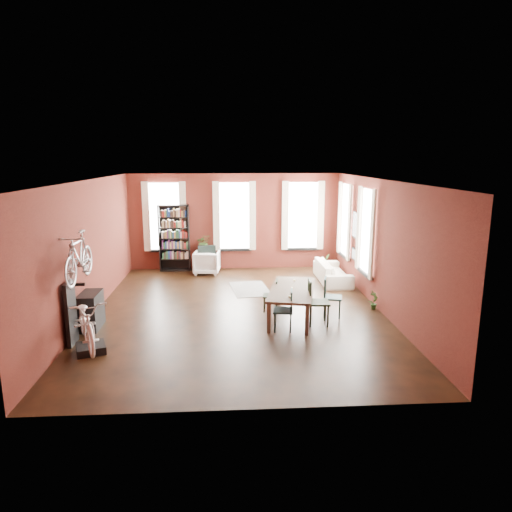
{
  "coord_description": "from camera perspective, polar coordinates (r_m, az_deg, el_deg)",
  "views": [
    {
      "loc": [
        -0.24,
        -10.71,
        3.71
      ],
      "look_at": [
        0.48,
        0.6,
        1.26
      ],
      "focal_mm": 32.0,
      "sensor_mm": 36.0,
      "label": 1
    }
  ],
  "objects": [
    {
      "name": "dining_chair_a",
      "position": [
        10.01,
        3.39,
        -6.79
      ],
      "size": [
        0.47,
        0.47,
        0.91
      ],
      "primitive_type": "cube",
      "rotation": [
        0.0,
        0.0,
        -1.71
      ],
      "color": "#1B3B3B",
      "rests_on": "ground"
    },
    {
      "name": "bike_trainer",
      "position": [
        9.6,
        -19.94,
        -10.8
      ],
      "size": [
        0.68,
        0.68,
        0.15
      ],
      "primitive_type": "cube",
      "rotation": [
        0.0,
        0.0,
        0.36
      ],
      "color": "black",
      "rests_on": "ground"
    },
    {
      "name": "dining_chair_c",
      "position": [
        10.42,
        7.81,
        -5.74
      ],
      "size": [
        0.51,
        0.51,
        1.04
      ],
      "primitive_type": "cube",
      "rotation": [
        0.0,
        0.0,
        1.51
      ],
      "color": "black",
      "rests_on": "ground"
    },
    {
      "name": "cream_sofa",
      "position": [
        14.08,
        9.57,
        -1.53
      ],
      "size": [
        0.61,
        2.08,
        0.81
      ],
      "primitive_type": "imported",
      "rotation": [
        0.0,
        0.0,
        1.57
      ],
      "color": "beige",
      "rests_on": "ground"
    },
    {
      "name": "bookshelf",
      "position": [
        15.33,
        -10.18,
        2.22
      ],
      "size": [
        1.0,
        0.32,
        2.2
      ],
      "primitive_type": "cube",
      "color": "black",
      "rests_on": "ground"
    },
    {
      "name": "dining_chair_d",
      "position": [
        11.01,
        9.55,
        -5.11
      ],
      "size": [
        0.52,
        0.52,
        0.93
      ],
      "primitive_type": "cube",
      "rotation": [
        0.0,
        0.0,
        1.31
      ],
      "color": "#1C3D3C",
      "rests_on": "ground"
    },
    {
      "name": "plant_by_sofa",
      "position": [
        15.36,
        8.59,
        -1.4
      ],
      "size": [
        0.54,
        0.67,
        0.26
      ],
      "primitive_type": "imported",
      "rotation": [
        0.0,
        0.0,
        0.42
      ],
      "color": "#375F26",
      "rests_on": "ground"
    },
    {
      "name": "bike_wall_rack",
      "position": [
        9.93,
        -22.15,
        -6.66
      ],
      "size": [
        0.16,
        0.6,
        1.3
      ],
      "primitive_type": "cube",
      "color": "black",
      "rests_on": "ground"
    },
    {
      "name": "dining_table",
      "position": [
        10.76,
        4.49,
        -5.95
      ],
      "size": [
        1.42,
        2.29,
        0.73
      ],
      "primitive_type": "cube",
      "rotation": [
        0.0,
        0.0,
        -0.22
      ],
      "color": "#4C3C2D",
      "rests_on": "ground"
    },
    {
      "name": "bicycle_floor",
      "position": [
        9.26,
        -20.62,
        -5.11
      ],
      "size": [
        0.98,
        1.15,
        1.85
      ],
      "primitive_type": "imported",
      "rotation": [
        0.0,
        0.0,
        0.41
      ],
      "color": "silver",
      "rests_on": "bike_trainer"
    },
    {
      "name": "plant_stand",
      "position": [
        15.4,
        -6.41,
        -0.5
      ],
      "size": [
        0.39,
        0.39,
        0.68
      ],
      "primitive_type": "cube",
      "rotation": [
        0.0,
        0.0,
        -0.15
      ],
      "color": "black",
      "rests_on": "ground"
    },
    {
      "name": "bicycle_hung",
      "position": [
        9.5,
        -21.43,
        1.8
      ],
      "size": [
        0.47,
        1.0,
        1.66
      ],
      "primitive_type": "imported",
      "color": "#A5A8AD",
      "rests_on": "bike_wall_rack"
    },
    {
      "name": "console_table",
      "position": [
        10.79,
        -19.94,
        -6.41
      ],
      "size": [
        0.4,
        0.8,
        0.8
      ],
      "primitive_type": "cube",
      "color": "black",
      "rests_on": "ground"
    },
    {
      "name": "dining_chair_b",
      "position": [
        11.24,
        1.81,
        -4.96
      ],
      "size": [
        0.41,
        0.41,
        0.78
      ],
      "primitive_type": "cube",
      "rotation": [
        0.0,
        0.0,
        -1.71
      ],
      "color": "black",
      "rests_on": "ground"
    },
    {
      "name": "plant_small",
      "position": [
        11.79,
        14.46,
        -6.08
      ],
      "size": [
        0.51,
        0.53,
        0.17
      ],
      "primitive_type": "imported",
      "rotation": [
        0.0,
        0.0,
        0.74
      ],
      "color": "#295723",
      "rests_on": "ground"
    },
    {
      "name": "room",
      "position": [
        11.44,
        -1.16,
        4.31
      ],
      "size": [
        9.0,
        9.04,
        3.22
      ],
      "color": "black",
      "rests_on": "ground"
    },
    {
      "name": "striped_rug",
      "position": [
        13.16,
        -0.76,
        -4.13
      ],
      "size": [
        1.21,
        1.73,
        0.01
      ],
      "primitive_type": "cube",
      "rotation": [
        0.0,
        0.0,
        0.14
      ],
      "color": "black",
      "rests_on": "ground"
    },
    {
      "name": "white_armchair",
      "position": [
        14.89,
        -6.18,
        -0.66
      ],
      "size": [
        0.86,
        0.82,
        0.82
      ],
      "primitive_type": "imported",
      "rotation": [
        0.0,
        0.0,
        3.04
      ],
      "color": "white",
      "rests_on": "ground"
    },
    {
      "name": "plant_on_stand",
      "position": [
        15.33,
        -6.55,
        1.5
      ],
      "size": [
        0.55,
        0.59,
        0.4
      ],
      "primitive_type": "imported",
      "rotation": [
        0.0,
        0.0,
        0.18
      ],
      "color": "#3A6327",
      "rests_on": "plant_stand"
    }
  ]
}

